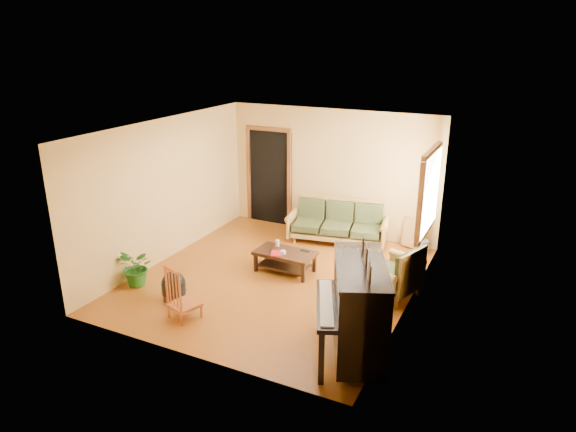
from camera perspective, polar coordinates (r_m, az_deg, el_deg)
The scene contains 16 objects.
floor at distance 8.92m, azimuth -1.29°, elevation -6.95°, with size 5.00×5.00×0.00m, color #64310D.
doorway at distance 11.25m, azimuth -2.13°, elevation 4.29°, with size 1.08×0.16×2.05m, color black.
window at distance 8.87m, azimuth 15.43°, elevation 2.60°, with size 0.12×1.36×1.46m, color white.
sofa at distance 10.32m, azimuth 5.51°, elevation -0.71°, with size 1.97×0.82×0.84m, color olive.
coffee_table at distance 9.09m, azimuth -0.33°, elevation -5.09°, with size 1.05×0.57×0.38m, color black.
armchair at distance 8.37m, azimuth 11.55°, elevation -5.88°, with size 0.84×0.88×0.88m, color olive.
piano at distance 6.71m, azimuth 7.90°, elevation -10.39°, with size 0.86×1.46×1.29m, color black.
footstool at distance 8.37m, azimuth -12.57°, elevation -7.92°, with size 0.38×0.38×0.36m, color black.
red_chair at distance 7.73m, azimuth -11.53°, elevation -8.23°, with size 0.40×0.44×0.85m, color brown.
leaning_frame at distance 10.30m, azimuth 13.76°, elevation -1.90°, with size 0.47×0.10×0.62m, color #AF853A.
ceramic_crock at distance 10.25m, azimuth 14.87°, elevation -3.26°, with size 0.19×0.19×0.24m, color #3847A8.
potted_plant at distance 8.90m, azimuth -16.44°, elevation -5.47°, with size 0.60×0.52×0.67m, color #1B5418.
book at distance 8.91m, azimuth -1.90°, elevation -4.18°, with size 0.18×0.25×0.02m, color maroon.
candle at distance 9.22m, azimuth -1.18°, elevation -3.03°, with size 0.07×0.07×0.12m, color white.
glass_jar at distance 8.90m, azimuth -0.54°, elevation -4.06°, with size 0.10×0.10×0.06m, color silver.
remote at distance 9.03m, azimuth 1.89°, elevation -3.88°, with size 0.17×0.04×0.02m, color black.
Camera 1 is at (3.68, -7.09, 3.97)m, focal length 32.00 mm.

